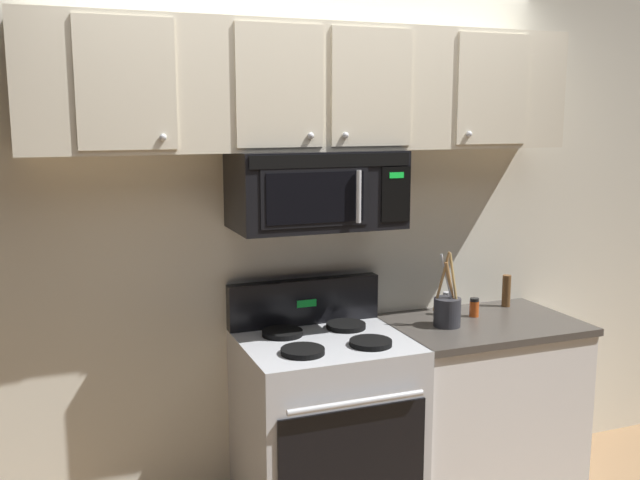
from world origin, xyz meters
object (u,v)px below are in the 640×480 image
(stove_range, at_px, (325,429))
(salt_shaker, at_px, (447,304))
(pepper_mill, at_px, (506,291))
(spice_jar, at_px, (474,307))
(over_range_microwave, at_px, (316,189))
(utensil_crock_charcoal, at_px, (447,310))

(stove_range, bearing_deg, salt_shaker, 12.93)
(salt_shaker, bearing_deg, pepper_mill, 4.54)
(spice_jar, bearing_deg, stove_range, -173.93)
(pepper_mill, bearing_deg, stove_range, -169.89)
(over_range_microwave, relative_size, salt_shaker, 6.39)
(over_range_microwave, bearing_deg, stove_range, -89.86)
(over_range_microwave, distance_m, salt_shaker, 0.96)
(pepper_mill, height_order, spice_jar, pepper_mill)
(utensil_crock_charcoal, relative_size, spice_jar, 3.86)
(over_range_microwave, relative_size, pepper_mill, 4.48)
(salt_shaker, relative_size, spice_jar, 1.25)
(utensil_crock_charcoal, bearing_deg, pepper_mill, 23.02)
(salt_shaker, distance_m, pepper_mill, 0.38)
(salt_shaker, relative_size, pepper_mill, 0.70)
(over_range_microwave, bearing_deg, salt_shaker, 4.04)
(stove_range, relative_size, utensil_crock_charcoal, 3.04)
(utensil_crock_charcoal, bearing_deg, salt_shaker, 59.38)
(stove_range, bearing_deg, utensil_crock_charcoal, -0.65)
(over_range_microwave, distance_m, spice_jar, 1.05)
(over_range_microwave, relative_size, utensil_crock_charcoal, 2.06)
(utensil_crock_charcoal, xyz_separation_m, spice_jar, (0.22, 0.10, -0.03))
(utensil_crock_charcoal, height_order, spice_jar, utensil_crock_charcoal)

